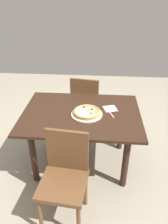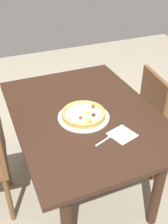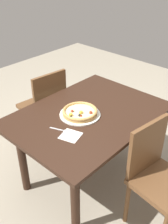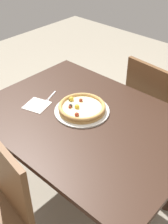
{
  "view_description": "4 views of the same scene",
  "coord_description": "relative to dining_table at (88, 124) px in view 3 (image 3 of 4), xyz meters",
  "views": [
    {
      "loc": [
        0.19,
        -2.01,
        1.94
      ],
      "look_at": [
        0.03,
        -0.02,
        0.75
      ],
      "focal_mm": 34.6,
      "sensor_mm": 36.0,
      "label": 1
    },
    {
      "loc": [
        1.41,
        -0.59,
        1.75
      ],
      "look_at": [
        0.03,
        -0.02,
        0.75
      ],
      "focal_mm": 43.53,
      "sensor_mm": 36.0,
      "label": 2
    },
    {
      "loc": [
        1.4,
        1.24,
        1.91
      ],
      "look_at": [
        0.03,
        -0.02,
        0.75
      ],
      "focal_mm": 42.48,
      "sensor_mm": 36.0,
      "label": 3
    },
    {
      "loc": [
        -0.9,
        1.0,
        1.75
      ],
      "look_at": [
        0.03,
        -0.02,
        0.75
      ],
      "focal_mm": 45.54,
      "sensor_mm": 36.0,
      "label": 4
    }
  ],
  "objects": [
    {
      "name": "ground_plane",
      "position": [
        0.0,
        0.0,
        -0.61
      ],
      "size": [
        6.0,
        6.0,
        0.0
      ],
      "primitive_type": "plane",
      "color": "#9E937F"
    },
    {
      "name": "dining_table",
      "position": [
        0.0,
        0.0,
        0.0
      ],
      "size": [
        1.29,
        0.94,
        0.73
      ],
      "color": "#331E14",
      "rests_on": "ground"
    },
    {
      "name": "chair_near",
      "position": [
        -0.09,
        -0.68,
        -0.12
      ],
      "size": [
        0.44,
        0.44,
        0.89
      ],
      "rotation": [
        0.0,
        0.0,
        3.04
      ],
      "color": "brown",
      "rests_on": "ground"
    },
    {
      "name": "chair_far",
      "position": [
        0.01,
        0.69,
        -0.12
      ],
      "size": [
        0.45,
        0.45,
        0.89
      ],
      "rotation": [
        0.0,
        0.0,
        -0.14
      ],
      "color": "brown",
      "rests_on": "ground"
    },
    {
      "name": "plate",
      "position": [
        0.06,
        -0.03,
        0.12
      ],
      "size": [
        0.34,
        0.34,
        0.01
      ],
      "primitive_type": "cylinder",
      "color": "silver",
      "rests_on": "dining_table"
    },
    {
      "name": "pizza",
      "position": [
        0.06,
        -0.03,
        0.14
      ],
      "size": [
        0.29,
        0.29,
        0.05
      ],
      "color": "tan",
      "rests_on": "plate"
    },
    {
      "name": "fork",
      "position": [
        0.32,
        0.01,
        0.12
      ],
      "size": [
        0.07,
        0.16,
        0.0
      ],
      "rotation": [
        0.0,
        0.0,
        1.94
      ],
      "color": "silver",
      "rests_on": "dining_table"
    },
    {
      "name": "napkin",
      "position": [
        0.32,
        0.11,
        0.12
      ],
      "size": [
        0.17,
        0.17,
        0.0
      ],
      "primitive_type": "cube",
      "rotation": [
        0.0,
        0.0,
        0.29
      ],
      "color": "white",
      "rests_on": "dining_table"
    }
  ]
}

